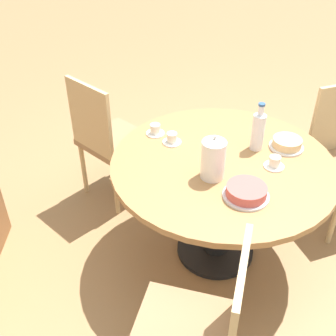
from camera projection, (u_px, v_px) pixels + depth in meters
ground_plane at (215, 250)px, 2.73m from camera, size 14.00×14.00×0.00m
dining_table at (221, 182)px, 2.40m from camera, size 1.25×1.25×0.71m
chair_a at (200, 330)px, 1.70m from camera, size 0.52×0.52×0.94m
chair_c at (108, 138)px, 2.90m from camera, size 0.59×0.59×0.94m
coffee_pot at (213, 158)px, 2.14m from camera, size 0.13×0.13×0.25m
water_bottle at (258, 131)px, 2.36m from camera, size 0.07×0.07×0.29m
cake_main at (246, 192)px, 2.06m from camera, size 0.23×0.23×0.06m
cake_second at (287, 144)px, 2.41m from camera, size 0.20×0.20×0.06m
cup_a at (155, 130)px, 2.54m from camera, size 0.11×0.11×0.07m
cup_b at (172, 139)px, 2.46m from camera, size 0.11×0.11×0.07m
cup_c at (274, 163)px, 2.26m from camera, size 0.11×0.11×0.07m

